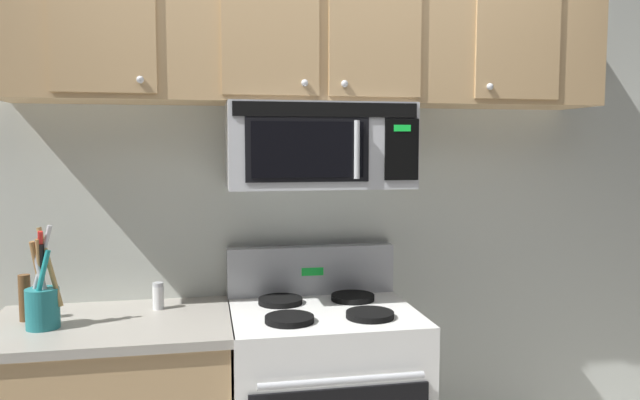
{
  "coord_description": "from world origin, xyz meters",
  "views": [
    {
      "loc": [
        -0.47,
        -1.97,
        1.57
      ],
      "look_at": [
        0.0,
        0.49,
        1.35
      ],
      "focal_mm": 33.9,
      "sensor_mm": 36.0,
      "label": 1
    }
  ],
  "objects_px": {
    "utensil_crock_teal": "(42,300)",
    "pepper_mill": "(25,298)",
    "over_range_microwave": "(318,146)",
    "salt_shaker": "(158,296)"
  },
  "relations": [
    {
      "from": "salt_shaker",
      "to": "utensil_crock_teal",
      "type": "bearing_deg",
      "value": -154.34
    },
    {
      "from": "utensil_crock_teal",
      "to": "pepper_mill",
      "type": "xyz_separation_m",
      "value": [
        -0.09,
        0.11,
        -0.02
      ]
    },
    {
      "from": "utensil_crock_teal",
      "to": "pepper_mill",
      "type": "relative_size",
      "value": 2.14
    },
    {
      "from": "salt_shaker",
      "to": "pepper_mill",
      "type": "bearing_deg",
      "value": -170.99
    },
    {
      "from": "pepper_mill",
      "to": "over_range_microwave",
      "type": "bearing_deg",
      "value": 2.51
    },
    {
      "from": "utensil_crock_teal",
      "to": "salt_shaker",
      "type": "relative_size",
      "value": 3.46
    },
    {
      "from": "over_range_microwave",
      "to": "salt_shaker",
      "type": "xyz_separation_m",
      "value": [
        -0.67,
        0.03,
        -0.62
      ]
    },
    {
      "from": "utensil_crock_teal",
      "to": "salt_shaker",
      "type": "height_order",
      "value": "utensil_crock_teal"
    },
    {
      "from": "utensil_crock_teal",
      "to": "salt_shaker",
      "type": "distance_m",
      "value": 0.45
    },
    {
      "from": "salt_shaker",
      "to": "pepper_mill",
      "type": "height_order",
      "value": "pepper_mill"
    }
  ]
}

